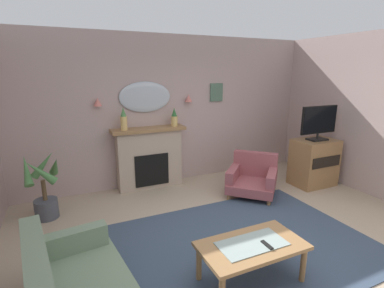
# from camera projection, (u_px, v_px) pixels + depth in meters

# --- Properties ---
(floor) EXTENTS (6.87, 6.46, 0.10)m
(floor) POSITION_uv_depth(u_px,v_px,m) (254.00, 256.00, 3.58)
(floor) COLOR tan
(floor) RESTS_ON ground
(wall_back) EXTENTS (6.87, 0.10, 2.84)m
(wall_back) POSITION_uv_depth(u_px,v_px,m) (172.00, 111.00, 5.67)
(wall_back) COLOR #B29993
(wall_back) RESTS_ON ground
(patterned_rug) EXTENTS (3.20, 2.40, 0.01)m
(patterned_rug) POSITION_uv_depth(u_px,v_px,m) (245.00, 243.00, 3.74)
(patterned_rug) COLOR #38475B
(patterned_rug) RESTS_ON ground
(fireplace) EXTENTS (1.36, 0.36, 1.16)m
(fireplace) POSITION_uv_depth(u_px,v_px,m) (150.00, 158.00, 5.46)
(fireplace) COLOR tan
(fireplace) RESTS_ON ground
(mantel_vase_right) EXTENTS (0.12, 0.12, 0.40)m
(mantel_vase_right) POSITION_uv_depth(u_px,v_px,m) (124.00, 120.00, 5.07)
(mantel_vase_right) COLOR tan
(mantel_vase_right) RESTS_ON fireplace
(mantel_vase_centre) EXTENTS (0.12, 0.12, 0.35)m
(mantel_vase_centre) POSITION_uv_depth(u_px,v_px,m) (174.00, 118.00, 5.46)
(mantel_vase_centre) COLOR tan
(mantel_vase_centre) RESTS_ON fireplace
(wall_mirror) EXTENTS (0.96, 0.06, 0.56)m
(wall_mirror) POSITION_uv_depth(u_px,v_px,m) (145.00, 97.00, 5.31)
(wall_mirror) COLOR #B2BCC6
(wall_sconce_left) EXTENTS (0.14, 0.14, 0.14)m
(wall_sconce_left) POSITION_uv_depth(u_px,v_px,m) (98.00, 102.00, 4.93)
(wall_sconce_left) COLOR #D17066
(wall_sconce_right) EXTENTS (0.14, 0.14, 0.14)m
(wall_sconce_right) POSITION_uv_depth(u_px,v_px,m) (189.00, 98.00, 5.62)
(wall_sconce_right) COLOR #D17066
(framed_picture) EXTENTS (0.28, 0.03, 0.36)m
(framed_picture) POSITION_uv_depth(u_px,v_px,m) (216.00, 92.00, 5.91)
(framed_picture) COLOR #4C6B56
(coffee_table) EXTENTS (1.10, 0.60, 0.45)m
(coffee_table) POSITION_uv_depth(u_px,v_px,m) (252.00, 249.00, 2.99)
(coffee_table) COLOR olive
(coffee_table) RESTS_ON ground
(tv_remote) EXTENTS (0.04, 0.16, 0.02)m
(tv_remote) POSITION_uv_depth(u_px,v_px,m) (267.00, 245.00, 2.94)
(tv_remote) COLOR black
(tv_remote) RESTS_ON coffee_table
(armchair_beside_couch) EXTENTS (1.15, 1.15, 0.71)m
(armchair_beside_couch) POSITION_uv_depth(u_px,v_px,m) (253.00, 177.00, 5.25)
(armchair_beside_couch) COLOR #934C51
(armchair_beside_couch) RESTS_ON ground
(tv_cabinet) EXTENTS (0.80, 0.57, 0.90)m
(tv_cabinet) POSITION_uv_depth(u_px,v_px,m) (314.00, 162.00, 5.62)
(tv_cabinet) COLOR olive
(tv_cabinet) RESTS_ON ground
(tv_flatscreen) EXTENTS (0.84, 0.24, 0.65)m
(tv_flatscreen) POSITION_uv_depth(u_px,v_px,m) (319.00, 122.00, 5.41)
(tv_flatscreen) COLOR black
(tv_flatscreen) RESTS_ON tv_cabinet
(potted_plant_corner_palm) EXTENTS (0.57, 0.53, 1.02)m
(potted_plant_corner_palm) POSITION_uv_depth(u_px,v_px,m) (44.00, 190.00, 4.31)
(potted_plant_corner_palm) COLOR #474C56
(potted_plant_corner_palm) RESTS_ON ground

